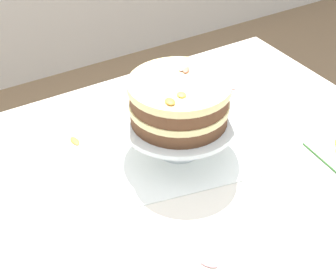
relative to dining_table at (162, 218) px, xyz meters
The scene contains 7 objects.
dining_table is the anchor object (origin of this frame).
linen_napkin 0.18m from the dining_table, 42.88° to the left, with size 0.32×0.32×0.00m, color white.
cake_stand 0.23m from the dining_table, 42.88° to the left, with size 0.29×0.29×0.10m.
layer_cake 0.29m from the dining_table, 42.88° to the left, with size 0.25×0.25×0.12m.
loose_petal_0 0.31m from the dining_table, 109.18° to the left, with size 0.04×0.02×0.00m, color orange.
loose_petal_1 0.51m from the dining_table, 34.97° to the left, with size 0.04×0.02×0.01m, color pink.
loose_petal_2 0.25m from the dining_table, 96.74° to the right, with size 0.04×0.02×0.01m, color pink.
Camera 1 is at (-0.46, -0.81, 1.59)m, focal length 56.25 mm.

